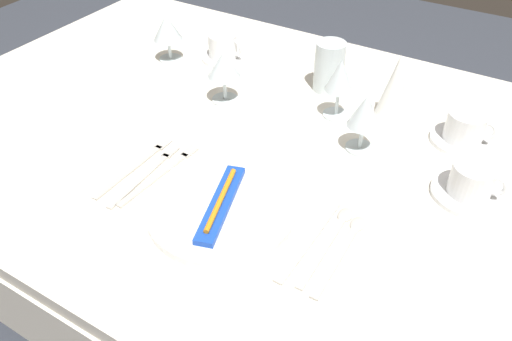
% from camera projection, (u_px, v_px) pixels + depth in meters
% --- Properties ---
extents(ground_plane, '(6.00, 6.00, 0.00)m').
position_uv_depth(ground_plane, '(276.00, 337.00, 1.59)').
color(ground_plane, '#383D47').
extents(dining_table, '(1.80, 1.11, 0.74)m').
position_uv_depth(dining_table, '(284.00, 174.00, 1.17)').
color(dining_table, silver).
rests_on(dining_table, ground).
extents(dinner_plate, '(0.28, 0.28, 0.02)m').
position_uv_depth(dinner_plate, '(223.00, 210.00, 0.95)').
color(dinner_plate, white).
rests_on(dinner_plate, dining_table).
extents(toothbrush_package, '(0.10, 0.21, 0.02)m').
position_uv_depth(toothbrush_package, '(222.00, 203.00, 0.94)').
color(toothbrush_package, blue).
rests_on(toothbrush_package, dinner_plate).
extents(fork_outer, '(0.03, 0.23, 0.00)m').
position_uv_depth(fork_outer, '(163.00, 172.00, 1.04)').
color(fork_outer, beige).
rests_on(fork_outer, dining_table).
extents(fork_inner, '(0.03, 0.22, 0.00)m').
position_uv_depth(fork_inner, '(148.00, 173.00, 1.04)').
color(fork_inner, beige).
rests_on(fork_inner, dining_table).
extents(fork_salad, '(0.02, 0.23, 0.00)m').
position_uv_depth(fork_salad, '(138.00, 164.00, 1.06)').
color(fork_salad, beige).
rests_on(fork_salad, dining_table).
extents(dinner_knife, '(0.02, 0.22, 0.00)m').
position_uv_depth(dinner_knife, '(308.00, 242.00, 0.89)').
color(dinner_knife, beige).
rests_on(dinner_knife, dining_table).
extents(spoon_soup, '(0.03, 0.22, 0.01)m').
position_uv_depth(spoon_soup, '(332.00, 236.00, 0.91)').
color(spoon_soup, beige).
rests_on(spoon_soup, dining_table).
extents(spoon_dessert, '(0.03, 0.21, 0.01)m').
position_uv_depth(spoon_dessert, '(346.00, 245.00, 0.89)').
color(spoon_dessert, beige).
rests_on(spoon_dessert, dining_table).
extents(saucer_left, '(0.14, 0.14, 0.01)m').
position_uv_depth(saucer_left, '(467.00, 193.00, 0.99)').
color(saucer_left, white).
rests_on(saucer_left, dining_table).
extents(coffee_cup_left, '(0.11, 0.08, 0.06)m').
position_uv_depth(coffee_cup_left, '(473.00, 179.00, 0.97)').
color(coffee_cup_left, white).
rests_on(coffee_cup_left, saucer_left).
extents(saucer_right, '(0.13, 0.13, 0.01)m').
position_uv_depth(saucer_right, '(461.00, 140.00, 1.13)').
color(saucer_right, white).
rests_on(saucer_right, dining_table).
extents(coffee_cup_right, '(0.11, 0.08, 0.06)m').
position_uv_depth(coffee_cup_right, '(466.00, 126.00, 1.10)').
color(coffee_cup_right, white).
rests_on(coffee_cup_right, saucer_right).
extents(saucer_far, '(0.12, 0.12, 0.01)m').
position_uv_depth(saucer_far, '(223.00, 58.00, 1.43)').
color(saucer_far, white).
rests_on(saucer_far, dining_table).
extents(coffee_cup_far, '(0.10, 0.08, 0.06)m').
position_uv_depth(coffee_cup_far, '(223.00, 45.00, 1.41)').
color(coffee_cup_far, white).
rests_on(coffee_cup_far, saucer_far).
extents(wine_glass_centre, '(0.08, 0.08, 0.13)m').
position_uv_depth(wine_glass_centre, '(167.00, 29.00, 1.38)').
color(wine_glass_centre, silver).
rests_on(wine_glass_centre, dining_table).
extents(wine_glass_left, '(0.06, 0.06, 0.15)m').
position_uv_depth(wine_glass_left, '(340.00, 78.00, 1.15)').
color(wine_glass_left, silver).
rests_on(wine_glass_left, dining_table).
extents(wine_glass_right, '(0.07, 0.07, 0.13)m').
position_uv_depth(wine_glass_right, '(365.00, 113.00, 1.05)').
color(wine_glass_right, silver).
rests_on(wine_glass_right, dining_table).
extents(wine_glass_far, '(0.08, 0.08, 0.13)m').
position_uv_depth(wine_glass_far, '(224.00, 67.00, 1.21)').
color(wine_glass_far, silver).
rests_on(wine_glass_far, dining_table).
extents(drink_tumbler, '(0.08, 0.08, 0.13)m').
position_uv_depth(drink_tumbler, '(329.00, 70.00, 1.27)').
color(drink_tumbler, silver).
rests_on(drink_tumbler, dining_table).
extents(napkin_folded, '(0.08, 0.08, 0.16)m').
position_uv_depth(napkin_folded, '(395.00, 87.00, 1.16)').
color(napkin_folded, white).
rests_on(napkin_folded, dining_table).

